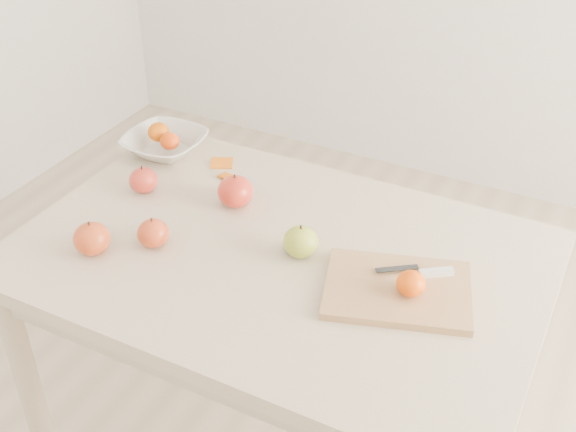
% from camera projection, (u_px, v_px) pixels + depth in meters
% --- Properties ---
extents(table, '(1.20, 0.80, 0.75)m').
position_uv_depth(table, '(278.00, 285.00, 1.71)').
color(table, beige).
rests_on(table, ground).
extents(cutting_board, '(0.36, 0.31, 0.02)m').
position_uv_depth(cutting_board, '(397.00, 290.00, 1.53)').
color(cutting_board, tan).
rests_on(cutting_board, table).
extents(board_tangerine, '(0.06, 0.06, 0.05)m').
position_uv_depth(board_tangerine, '(411.00, 284.00, 1.49)').
color(board_tangerine, '#DF4D07').
rests_on(board_tangerine, cutting_board).
extents(fruit_bowl, '(0.22, 0.22, 0.05)m').
position_uv_depth(fruit_bowl, '(165.00, 144.00, 2.03)').
color(fruit_bowl, silver).
rests_on(fruit_bowl, table).
extents(bowl_tangerine_near, '(0.06, 0.06, 0.05)m').
position_uv_depth(bowl_tangerine_near, '(159.00, 132.00, 2.03)').
color(bowl_tangerine_near, '#CD5707').
rests_on(bowl_tangerine_near, fruit_bowl).
extents(bowl_tangerine_far, '(0.05, 0.05, 0.05)m').
position_uv_depth(bowl_tangerine_far, '(170.00, 141.00, 2.00)').
color(bowl_tangerine_far, '#E74A08').
rests_on(bowl_tangerine_far, fruit_bowl).
extents(orange_peel_a, '(0.07, 0.07, 0.01)m').
position_uv_depth(orange_peel_a, '(222.00, 164.00, 1.99)').
color(orange_peel_a, '#D1640E').
rests_on(orange_peel_a, table).
extents(orange_peel_b, '(0.05, 0.04, 0.01)m').
position_uv_depth(orange_peel_b, '(228.00, 177.00, 1.93)').
color(orange_peel_b, '#C75C0E').
rests_on(orange_peel_b, table).
extents(paring_knife, '(0.16, 0.09, 0.01)m').
position_uv_depth(paring_knife, '(430.00, 272.00, 1.56)').
color(paring_knife, white).
rests_on(paring_knife, cutting_board).
extents(apple_green, '(0.08, 0.08, 0.07)m').
position_uv_depth(apple_green, '(301.00, 242.00, 1.63)').
color(apple_green, olive).
rests_on(apple_green, table).
extents(apple_red_a, '(0.09, 0.09, 0.08)m').
position_uv_depth(apple_red_a, '(235.00, 191.00, 1.80)').
color(apple_red_a, '#9A0211').
rests_on(apple_red_a, table).
extents(apple_red_c, '(0.07, 0.07, 0.07)m').
position_uv_depth(apple_red_c, '(153.00, 233.00, 1.66)').
color(apple_red_c, maroon).
rests_on(apple_red_c, table).
extents(apple_red_d, '(0.08, 0.08, 0.08)m').
position_uv_depth(apple_red_d, '(92.00, 239.00, 1.64)').
color(apple_red_d, '#A32219').
rests_on(apple_red_d, table).
extents(apple_red_b, '(0.07, 0.07, 0.07)m').
position_uv_depth(apple_red_b, '(143.00, 180.00, 1.86)').
color(apple_red_b, maroon).
rests_on(apple_red_b, table).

